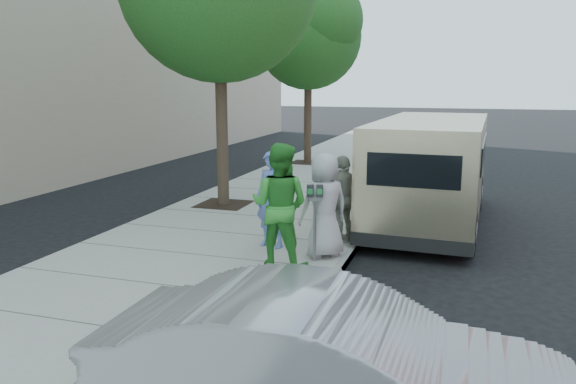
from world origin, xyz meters
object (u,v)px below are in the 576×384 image
object	(u,v)px
person_officer	(272,199)
person_striped_polo	(343,199)
sedan	(333,374)
person_green_shirt	(280,206)
van	(431,169)
parking_meter	(315,206)
person_gray_shirt	(324,205)
tree_far	(310,31)

from	to	relation	value
person_officer	person_striped_polo	xyz separation A→B (m)	(1.17, 0.69, -0.06)
sedan	person_green_shirt	size ratio (longest dim) A/B	2.07
person_green_shirt	person_striped_polo	world-z (taller)	person_green_shirt
van	sedan	world-z (taller)	van
parking_meter	sedan	size ratio (longest dim) A/B	0.31
sedan	person_striped_polo	world-z (taller)	person_striped_polo
person_officer	person_gray_shirt	xyz separation A→B (m)	(1.04, -0.28, 0.02)
parking_meter	person_gray_shirt	distance (m)	0.33
parking_meter	person_green_shirt	size ratio (longest dim) A/B	0.64
tree_far	person_green_shirt	xyz separation A→B (m)	(2.77, -11.64, -3.72)
tree_far	parking_meter	xyz separation A→B (m)	(3.25, -11.22, -3.79)
person_striped_polo	person_green_shirt	bearing A→B (deg)	8.18
sedan	tree_far	bearing A→B (deg)	15.62
person_green_shirt	parking_meter	bearing A→B (deg)	-135.35
van	person_officer	distance (m)	4.11
parking_meter	person_gray_shirt	size ratio (longest dim) A/B	0.72
van	person_green_shirt	world-z (taller)	van
person_officer	person_gray_shirt	distance (m)	1.08
parking_meter	person_striped_polo	bearing A→B (deg)	67.81
tree_far	person_striped_polo	xyz separation A→B (m)	(3.45, -9.94, -3.91)
tree_far	sedan	bearing A→B (deg)	-73.63
tree_far	parking_meter	distance (m)	12.28
parking_meter	person_striped_polo	distance (m)	1.31
parking_meter	sedan	bearing A→B (deg)	-86.06
person_green_shirt	person_striped_polo	size ratio (longest dim) A/B	1.23
tree_far	person_green_shirt	size ratio (longest dim) A/B	3.20
sedan	person_officer	size ratio (longest dim) A/B	2.38
sedan	person_striped_polo	bearing A→B (deg)	10.63
tree_far	person_officer	size ratio (longest dim) A/B	3.68
person_officer	tree_far	bearing A→B (deg)	112.06
person_striped_polo	van	bearing A→B (deg)	-179.33
tree_far	sedan	world-z (taller)	tree_far
sedan	person_green_shirt	distance (m)	4.50
person_green_shirt	person_striped_polo	distance (m)	1.84
tree_far	parking_meter	world-z (taller)	tree_far
van	person_officer	bearing A→B (deg)	-126.51
sedan	person_striped_polo	size ratio (longest dim) A/B	2.55
van	person_gray_shirt	bearing A→B (deg)	-111.42
van	person_green_shirt	distance (m)	4.70
van	sedan	bearing A→B (deg)	-89.33
parking_meter	van	distance (m)	4.12
person_gray_shirt	person_green_shirt	bearing A→B (deg)	10.66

